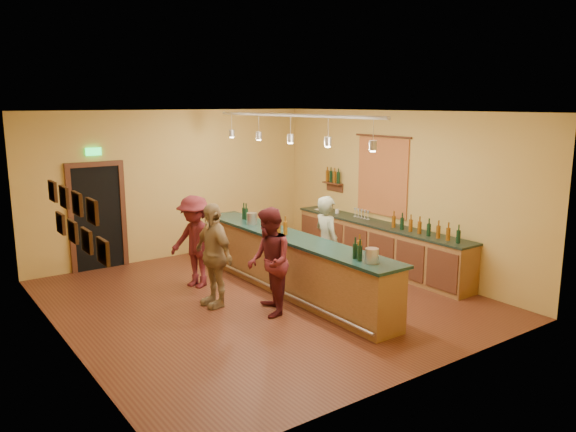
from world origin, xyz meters
TOP-DOWN VIEW (x-y plane):
  - floor at (0.00, 0.00)m, footprint 7.00×7.00m
  - ceiling at (0.00, 0.00)m, footprint 6.50×7.00m
  - wall_back at (0.00, 3.50)m, footprint 6.50×0.02m
  - wall_front at (0.00, -3.50)m, footprint 6.50×0.02m
  - wall_left at (-3.25, 0.00)m, footprint 0.02×7.00m
  - wall_right at (3.25, 0.00)m, footprint 0.02×7.00m
  - doorway at (-1.70, 3.47)m, footprint 1.15×0.09m
  - tapestry at (3.23, 0.40)m, footprint 0.03×1.40m
  - bottle_shelf at (3.17, 1.90)m, footprint 0.17×0.55m
  - picture_grid at (-3.21, -0.75)m, footprint 0.06×2.20m
  - back_counter at (2.97, 0.18)m, footprint 0.60×4.55m
  - tasting_bar at (0.61, -0.00)m, footprint 0.73×5.10m
  - pendant_track at (0.61, -0.00)m, footprint 0.11×4.60m
  - bartender at (1.25, -0.24)m, footprint 0.49×0.67m
  - customer_a at (-0.28, -0.66)m, footprint 0.95×1.04m
  - customer_b at (-0.82, 0.21)m, footprint 0.48×1.04m
  - customer_c at (-0.61, 1.29)m, footprint 1.00×1.26m
  - bar_stool at (1.31, 2.10)m, footprint 0.34×0.34m

SIDE VIEW (x-z plane):
  - floor at x=0.00m, z-range 0.00..0.00m
  - back_counter at x=2.97m, z-range -0.15..1.12m
  - bar_stool at x=1.31m, z-range 0.20..0.90m
  - tasting_bar at x=0.61m, z-range -0.08..1.30m
  - customer_c at x=-0.61m, z-range 0.00..1.70m
  - bartender at x=1.25m, z-range 0.00..1.72m
  - customer_a at x=-0.28m, z-range 0.00..1.74m
  - customer_b at x=-0.82m, z-range 0.00..1.75m
  - doorway at x=-1.70m, z-range -0.11..2.36m
  - wall_back at x=0.00m, z-range 0.00..3.20m
  - wall_front at x=0.00m, z-range 0.00..3.20m
  - wall_left at x=-3.25m, z-range 0.00..3.20m
  - wall_right at x=3.25m, z-range 0.00..3.20m
  - bottle_shelf at x=3.17m, z-range 1.39..1.94m
  - tapestry at x=3.23m, z-range 1.05..2.65m
  - picture_grid at x=-3.21m, z-range 1.60..2.30m
  - pendant_track at x=0.61m, z-range 2.73..3.24m
  - ceiling at x=0.00m, z-range 3.19..3.21m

